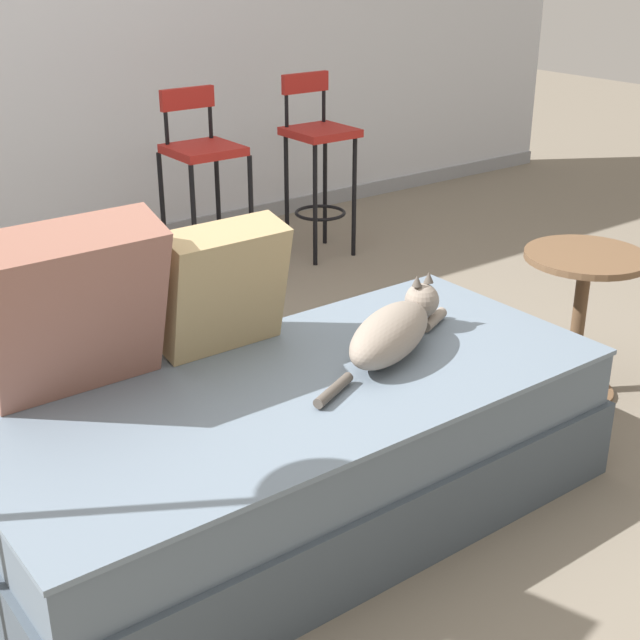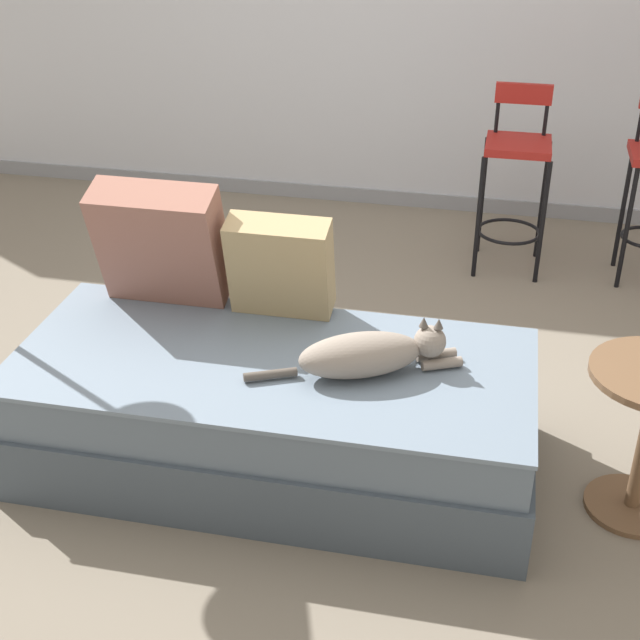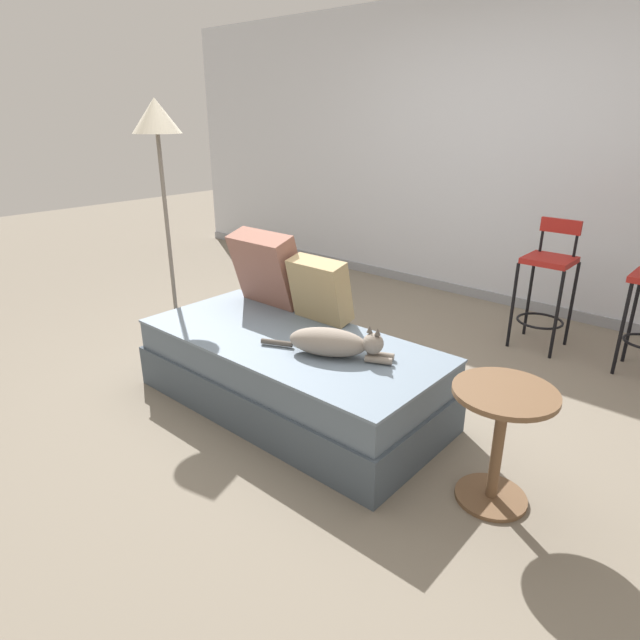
{
  "view_description": "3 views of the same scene",
  "coord_description": "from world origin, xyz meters",
  "views": [
    {
      "loc": [
        -1.29,
        -2.23,
        1.61
      ],
      "look_at": [
        0.15,
        -0.3,
        0.56
      ],
      "focal_mm": 50.0,
      "sensor_mm": 36.0,
      "label": 1
    },
    {
      "loc": [
        0.73,
        -2.93,
        2.07
      ],
      "look_at": [
        0.15,
        -0.3,
        0.56
      ],
      "focal_mm": 50.0,
      "sensor_mm": 36.0,
      "label": 2
    },
    {
      "loc": [
        1.99,
        -2.39,
        1.64
      ],
      "look_at": [
        0.15,
        -0.3,
        0.56
      ],
      "focal_mm": 30.0,
      "sensor_mm": 36.0,
      "label": 3
    }
  ],
  "objects": [
    {
      "name": "ground_plane",
      "position": [
        0.0,
        0.0,
        0.0
      ],
      "size": [
        16.0,
        16.0,
        0.0
      ],
      "primitive_type": "plane",
      "color": "slate",
      "rests_on": "ground"
    },
    {
      "name": "wall_back_panel",
      "position": [
        0.0,
        2.25,
        1.3
      ],
      "size": [
        8.0,
        0.1,
        2.6
      ],
      "primitive_type": "cube",
      "color": "silver",
      "rests_on": "ground"
    },
    {
      "name": "wall_baseboard_trim",
      "position": [
        0.0,
        2.2,
        0.04
      ],
      "size": [
        8.0,
        0.02,
        0.09
      ],
      "primitive_type": "cube",
      "color": "gray",
      "rests_on": "ground"
    },
    {
      "name": "couch",
      "position": [
        0.0,
        -0.4,
        0.22
      ],
      "size": [
        1.84,
        0.86,
        0.44
      ],
      "color": "#44505B",
      "rests_on": "ground"
    },
    {
      "name": "throw_pillow_corner",
      "position": [
        -0.51,
        -0.08,
        0.69
      ],
      "size": [
        0.47,
        0.3,
        0.5
      ],
      "color": "#936051",
      "rests_on": "couch"
    },
    {
      "name": "throw_pillow_middle",
      "position": [
        -0.05,
        -0.08,
        0.64
      ],
      "size": [
        0.38,
        0.22,
        0.4
      ],
      "color": "tan",
      "rests_on": "couch"
    },
    {
      "name": "cat",
      "position": [
        0.34,
        -0.41,
        0.51
      ],
      "size": [
        0.71,
        0.35,
        0.19
      ],
      "color": "gray",
      "rests_on": "couch"
    },
    {
      "name": "bar_stool_near_window",
      "position": [
        0.77,
        1.48,
        0.52
      ],
      "size": [
        0.34,
        0.34,
        0.94
      ],
      "color": "black",
      "rests_on": "ground"
    },
    {
      "name": "side_table",
      "position": [
        1.27,
        -0.39,
        0.36
      ],
      "size": [
        0.44,
        0.44,
        0.56
      ],
      "color": "brown",
      "rests_on": "ground"
    },
    {
      "name": "floor_lamp",
      "position": [
        -1.27,
        -0.31,
        1.46
      ],
      "size": [
        0.32,
        0.32,
        1.73
      ],
      "color": "slate",
      "rests_on": "ground"
    }
  ]
}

